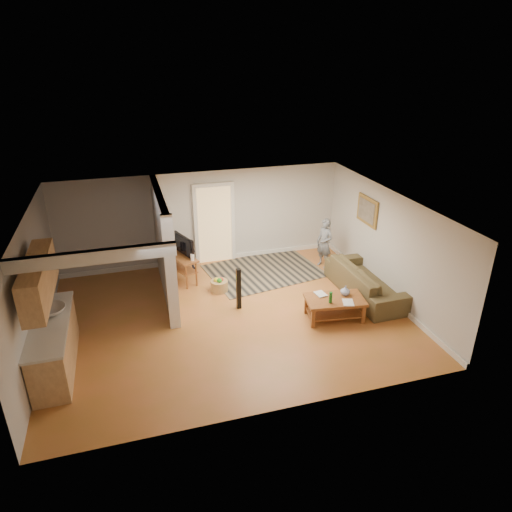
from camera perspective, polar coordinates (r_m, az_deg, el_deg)
The scene contains 11 objects.
ground at distance 10.07m, azimuth -3.26°, elevation -7.51°, with size 7.50×7.50×0.00m, color #9B6927.
room_shell at distance 9.62m, azimuth -10.24°, elevation 0.33°, with size 7.54×6.02×2.52m.
area_rug at distance 12.02m, azimuth 1.00°, elevation -1.85°, with size 2.82×2.06×0.01m, color black.
sofa at distance 11.21m, azimuth 13.36°, elevation -4.66°, with size 2.45×0.96×0.71m, color #4C4426.
coffee_table at distance 9.95m, azimuth 9.90°, elevation -5.76°, with size 1.33×0.89×0.73m.
tv_console at distance 11.42m, azimuth -9.27°, elevation -0.23°, with size 0.77×1.16×0.94m.
speaker_left at distance 10.13m, azimuth -2.19°, elevation -4.12°, with size 0.10×0.10×0.97m, color black.
speaker_right at distance 11.63m, azimuth -10.62°, elevation -0.76°, with size 0.09×0.09×0.92m, color black.
toy_basket at distance 11.02m, azimuth -4.62°, elevation -3.66°, with size 0.42×0.42×0.37m.
child at distance 12.43m, azimuth 8.37°, elevation -1.24°, with size 0.49×0.32×1.34m, color slate.
toddler at distance 12.34m, azimuth -8.27°, elevation -1.42°, with size 0.40×0.31×0.82m, color #1B2439.
Camera 1 is at (-1.87, -8.36, 5.30)m, focal length 32.00 mm.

